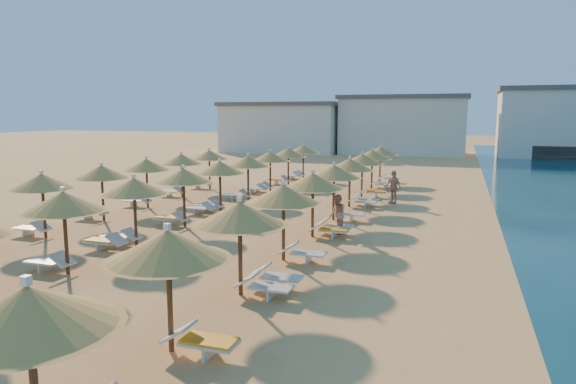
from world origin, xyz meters
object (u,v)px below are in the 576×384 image
(parasol_row_east, at_px, (324,177))
(parasol_row_west, at_px, (203,172))
(beachgoer_b, at_px, (337,214))
(beachgoer_c, at_px, (393,187))

(parasol_row_east, xyz_separation_m, parasol_row_west, (-5.94, 0.00, 0.00))
(parasol_row_west, height_order, beachgoer_b, parasol_row_west)
(parasol_row_west, bearing_deg, parasol_row_east, 0.00)
(beachgoer_b, relative_size, beachgoer_c, 0.90)
(parasol_row_west, bearing_deg, beachgoer_c, 42.10)
(beachgoer_c, bearing_deg, parasol_row_east, -65.82)
(parasol_row_east, height_order, parasol_row_west, same)
(parasol_row_east, distance_m, beachgoer_b, 1.96)
(parasol_row_west, distance_m, beachgoer_b, 7.01)
(parasol_row_west, height_order, beachgoer_c, parasol_row_west)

